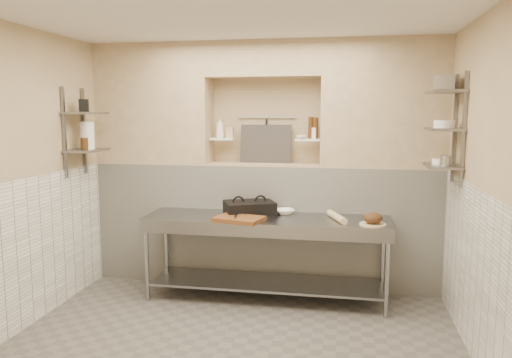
% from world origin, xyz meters
% --- Properties ---
extents(floor, '(4.00, 3.90, 0.10)m').
position_xyz_m(floor, '(0.00, 0.00, -0.05)').
color(floor, '#625D57').
rests_on(floor, ground).
extents(ceiling, '(4.00, 3.90, 0.10)m').
position_xyz_m(ceiling, '(0.00, 0.00, 2.85)').
color(ceiling, silver).
rests_on(ceiling, ground).
extents(wall_left, '(0.10, 3.90, 2.80)m').
position_xyz_m(wall_left, '(-2.05, 0.00, 1.40)').
color(wall_left, tan).
rests_on(wall_left, ground).
extents(wall_right, '(0.10, 3.90, 2.80)m').
position_xyz_m(wall_right, '(2.05, 0.00, 1.40)').
color(wall_right, tan).
rests_on(wall_right, ground).
extents(wall_back, '(4.00, 0.10, 2.80)m').
position_xyz_m(wall_back, '(0.00, 2.00, 1.40)').
color(wall_back, tan).
rests_on(wall_back, ground).
extents(wall_front, '(4.00, 0.10, 2.80)m').
position_xyz_m(wall_front, '(0.00, -2.00, 1.40)').
color(wall_front, tan).
rests_on(wall_front, ground).
extents(backwall_lower, '(4.00, 0.40, 1.40)m').
position_xyz_m(backwall_lower, '(0.00, 1.75, 0.70)').
color(backwall_lower, white).
rests_on(backwall_lower, floor).
extents(alcove_sill, '(1.30, 0.40, 0.02)m').
position_xyz_m(alcove_sill, '(0.00, 1.75, 1.41)').
color(alcove_sill, tan).
rests_on(alcove_sill, backwall_lower).
extents(backwall_pillar_left, '(1.35, 0.40, 1.40)m').
position_xyz_m(backwall_pillar_left, '(-1.33, 1.75, 2.10)').
color(backwall_pillar_left, tan).
rests_on(backwall_pillar_left, backwall_lower).
extents(backwall_pillar_right, '(1.35, 0.40, 1.40)m').
position_xyz_m(backwall_pillar_right, '(1.33, 1.75, 2.10)').
color(backwall_pillar_right, tan).
rests_on(backwall_pillar_right, backwall_lower).
extents(backwall_header, '(1.30, 0.40, 0.40)m').
position_xyz_m(backwall_header, '(0.00, 1.75, 2.60)').
color(backwall_header, tan).
rests_on(backwall_header, backwall_lower).
extents(wainscot_left, '(0.02, 3.90, 1.40)m').
position_xyz_m(wainscot_left, '(-1.99, 0.00, 0.70)').
color(wainscot_left, white).
rests_on(wainscot_left, floor).
extents(wainscot_right, '(0.02, 3.90, 1.40)m').
position_xyz_m(wainscot_right, '(1.99, 0.00, 0.70)').
color(wainscot_right, white).
rests_on(wainscot_right, floor).
extents(alcove_shelf_left, '(0.28, 0.16, 0.02)m').
position_xyz_m(alcove_shelf_left, '(-0.50, 1.75, 1.70)').
color(alcove_shelf_left, white).
rests_on(alcove_shelf_left, backwall_lower).
extents(alcove_shelf_right, '(0.28, 0.16, 0.02)m').
position_xyz_m(alcove_shelf_right, '(0.50, 1.75, 1.70)').
color(alcove_shelf_right, white).
rests_on(alcove_shelf_right, backwall_lower).
extents(utensil_rail, '(0.70, 0.02, 0.02)m').
position_xyz_m(utensil_rail, '(0.00, 1.92, 1.95)').
color(utensil_rail, gray).
rests_on(utensil_rail, wall_back).
extents(hanging_steel, '(0.02, 0.02, 0.30)m').
position_xyz_m(hanging_steel, '(0.00, 1.90, 1.78)').
color(hanging_steel, black).
rests_on(hanging_steel, utensil_rail).
extents(splash_panel, '(0.60, 0.08, 0.45)m').
position_xyz_m(splash_panel, '(0.00, 1.85, 1.64)').
color(splash_panel, '#383330').
rests_on(splash_panel, alcove_sill).
extents(shelf_rail_left_a, '(0.03, 0.03, 0.95)m').
position_xyz_m(shelf_rail_left_a, '(-1.98, 1.25, 1.80)').
color(shelf_rail_left_a, slate).
rests_on(shelf_rail_left_a, wall_left).
extents(shelf_rail_left_b, '(0.03, 0.03, 0.95)m').
position_xyz_m(shelf_rail_left_b, '(-1.98, 0.85, 1.80)').
color(shelf_rail_left_b, slate).
rests_on(shelf_rail_left_b, wall_left).
extents(wall_shelf_left_lower, '(0.30, 0.50, 0.02)m').
position_xyz_m(wall_shelf_left_lower, '(-1.84, 1.05, 1.60)').
color(wall_shelf_left_lower, slate).
rests_on(wall_shelf_left_lower, wall_left).
extents(wall_shelf_left_upper, '(0.30, 0.50, 0.03)m').
position_xyz_m(wall_shelf_left_upper, '(-1.84, 1.05, 2.00)').
color(wall_shelf_left_upper, slate).
rests_on(wall_shelf_left_upper, wall_left).
extents(shelf_rail_right_a, '(0.03, 0.03, 1.05)m').
position_xyz_m(shelf_rail_right_a, '(1.98, 1.25, 1.85)').
color(shelf_rail_right_a, slate).
rests_on(shelf_rail_right_a, wall_right).
extents(shelf_rail_right_b, '(0.03, 0.03, 1.05)m').
position_xyz_m(shelf_rail_right_b, '(1.98, 0.85, 1.85)').
color(shelf_rail_right_b, slate).
rests_on(shelf_rail_right_b, wall_right).
extents(wall_shelf_right_lower, '(0.30, 0.50, 0.02)m').
position_xyz_m(wall_shelf_right_lower, '(1.84, 1.05, 1.50)').
color(wall_shelf_right_lower, slate).
rests_on(wall_shelf_right_lower, wall_right).
extents(wall_shelf_right_mid, '(0.30, 0.50, 0.02)m').
position_xyz_m(wall_shelf_right_mid, '(1.84, 1.05, 1.85)').
color(wall_shelf_right_mid, slate).
rests_on(wall_shelf_right_mid, wall_right).
extents(wall_shelf_right_upper, '(0.30, 0.50, 0.03)m').
position_xyz_m(wall_shelf_right_upper, '(1.84, 1.05, 2.20)').
color(wall_shelf_right_upper, slate).
rests_on(wall_shelf_right_upper, wall_right).
extents(prep_table, '(2.60, 0.70, 0.90)m').
position_xyz_m(prep_table, '(0.11, 1.18, 0.64)').
color(prep_table, gray).
rests_on(prep_table, floor).
extents(panini_press, '(0.63, 0.56, 0.14)m').
position_xyz_m(panini_press, '(-0.09, 1.32, 0.97)').
color(panini_press, black).
rests_on(panini_press, prep_table).
extents(cutting_board, '(0.55, 0.44, 0.04)m').
position_xyz_m(cutting_board, '(-0.13, 0.97, 0.92)').
color(cutting_board, brown).
rests_on(cutting_board, prep_table).
extents(knife_blade, '(0.24, 0.17, 0.01)m').
position_xyz_m(knife_blade, '(-0.10, 1.13, 0.95)').
color(knife_blade, gray).
rests_on(knife_blade, cutting_board).
extents(tongs, '(0.05, 0.25, 0.02)m').
position_xyz_m(tongs, '(-0.17, 0.97, 0.96)').
color(tongs, gray).
rests_on(tongs, cutting_board).
extents(mixing_bowl, '(0.28, 0.28, 0.05)m').
position_xyz_m(mixing_bowl, '(0.28, 1.41, 0.93)').
color(mixing_bowl, white).
rests_on(mixing_bowl, prep_table).
extents(rolling_pin, '(0.22, 0.45, 0.07)m').
position_xyz_m(rolling_pin, '(0.85, 1.20, 0.93)').
color(rolling_pin, beige).
rests_on(rolling_pin, prep_table).
extents(bread_board, '(0.26, 0.26, 0.02)m').
position_xyz_m(bread_board, '(1.21, 1.03, 0.91)').
color(bread_board, beige).
rests_on(bread_board, prep_table).
extents(bread_loaf, '(0.19, 0.19, 0.11)m').
position_xyz_m(bread_loaf, '(1.21, 1.03, 0.97)').
color(bread_loaf, '#4C2D19').
rests_on(bread_loaf, bread_board).
extents(bottle_soap, '(0.12, 0.12, 0.24)m').
position_xyz_m(bottle_soap, '(-0.53, 1.75, 1.83)').
color(bottle_soap, white).
rests_on(bottle_soap, alcove_shelf_left).
extents(jar_alcove, '(0.08, 0.08, 0.13)m').
position_xyz_m(jar_alcove, '(-0.42, 1.79, 1.78)').
color(jar_alcove, tan).
rests_on(jar_alcove, alcove_shelf_left).
extents(bowl_alcove, '(0.13, 0.13, 0.04)m').
position_xyz_m(bowl_alcove, '(0.43, 1.71, 1.73)').
color(bowl_alcove, white).
rests_on(bowl_alcove, alcove_shelf_right).
extents(condiment_a, '(0.07, 0.07, 0.24)m').
position_xyz_m(condiment_a, '(0.58, 1.76, 1.83)').
color(condiment_a, '#40240E').
rests_on(condiment_a, alcove_shelf_right).
extents(condiment_b, '(0.06, 0.06, 0.24)m').
position_xyz_m(condiment_b, '(0.53, 1.79, 1.83)').
color(condiment_b, '#40240E').
rests_on(condiment_b, alcove_shelf_right).
extents(condiment_c, '(0.07, 0.07, 0.12)m').
position_xyz_m(condiment_c, '(0.58, 1.76, 1.77)').
color(condiment_c, white).
rests_on(condiment_c, alcove_shelf_right).
extents(jug_left, '(0.15, 0.15, 0.30)m').
position_xyz_m(jug_left, '(-1.84, 1.07, 1.76)').
color(jug_left, white).
rests_on(jug_left, wall_shelf_left_lower).
extents(jar_left, '(0.08, 0.08, 0.12)m').
position_xyz_m(jar_left, '(-1.84, 1.01, 1.67)').
color(jar_left, '#40240E').
rests_on(jar_left, wall_shelf_left_lower).
extents(box_left_upper, '(0.13, 0.13, 0.13)m').
position_xyz_m(box_left_upper, '(-1.84, 1.03, 2.08)').
color(box_left_upper, black).
rests_on(box_left_upper, wall_shelf_left_upper).
extents(bowl_right, '(0.18, 0.18, 0.06)m').
position_xyz_m(bowl_right, '(1.84, 1.07, 1.54)').
color(bowl_right, white).
rests_on(bowl_right, wall_shelf_right_lower).
extents(canister_right, '(0.10, 0.10, 0.10)m').
position_xyz_m(canister_right, '(1.84, 0.90, 1.56)').
color(canister_right, gray).
rests_on(canister_right, wall_shelf_right_lower).
extents(bowl_right_mid, '(0.19, 0.19, 0.07)m').
position_xyz_m(bowl_right_mid, '(1.84, 1.04, 1.90)').
color(bowl_right_mid, white).
rests_on(bowl_right_mid, wall_shelf_right_mid).
extents(basket_right, '(0.22, 0.26, 0.14)m').
position_xyz_m(basket_right, '(1.84, 1.10, 2.28)').
color(basket_right, gray).
rests_on(basket_right, wall_shelf_right_upper).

